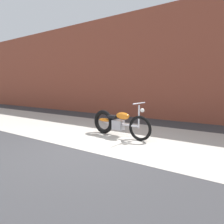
{
  "coord_description": "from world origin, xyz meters",
  "views": [
    {
      "loc": [
        2.86,
        -3.19,
        1.46
      ],
      "look_at": [
        0.0,
        1.21,
        0.75
      ],
      "focal_mm": 30.89,
      "sensor_mm": 36.0,
      "label": 1
    }
  ],
  "objects": [
    {
      "name": "sidewalk_slab",
      "position": [
        0.0,
        1.75,
        0.0
      ],
      "size": [
        36.0,
        3.5,
        0.01
      ],
      "primitive_type": "cube",
      "color": "#B2ADA3",
      "rests_on": "ground"
    },
    {
      "name": "motorcycle_orange",
      "position": [
        -0.05,
        1.52,
        0.4
      ],
      "size": [
        2.0,
        0.6,
        1.03
      ],
      "rotation": [
        0.0,
        0.0,
        -0.11
      ],
      "color": "black",
      "rests_on": "ground"
    },
    {
      "name": "ground_plane",
      "position": [
        0.0,
        0.0,
        0.0
      ],
      "size": [
        80.0,
        80.0,
        0.0
      ],
      "primitive_type": "plane",
      "color": "#38383A"
    },
    {
      "name": "brick_building_wall",
      "position": [
        0.0,
        5.2,
        2.39
      ],
      "size": [
        36.0,
        0.5,
        4.78
      ],
      "primitive_type": "cube",
      "color": "brown",
      "rests_on": "ground"
    }
  ]
}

